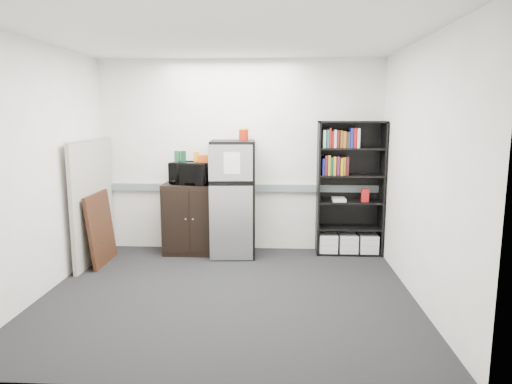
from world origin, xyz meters
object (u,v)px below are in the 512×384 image
(bookshelf, at_px, (350,189))
(cabinet, at_px, (193,218))
(microwave, at_px, (192,173))
(refrigerator, at_px, (233,199))
(cubicle_partition, at_px, (93,201))

(bookshelf, xyz_separation_m, cabinet, (-2.19, -0.06, -0.42))
(microwave, bearing_deg, refrigerator, 4.31)
(cubicle_partition, relative_size, refrigerator, 1.02)
(refrigerator, bearing_deg, cubicle_partition, -172.88)
(cabinet, distance_m, microwave, 0.65)
(bookshelf, height_order, refrigerator, bookshelf)
(cabinet, height_order, microwave, microwave)
(microwave, height_order, refrigerator, refrigerator)
(microwave, bearing_deg, cabinet, 100.63)
(microwave, relative_size, refrigerator, 0.34)
(bookshelf, height_order, microwave, bookshelf)
(bookshelf, height_order, cubicle_partition, bookshelf)
(cubicle_partition, distance_m, refrigerator, 1.85)
(bookshelf, bearing_deg, microwave, -177.89)
(cubicle_partition, bearing_deg, bookshelf, 8.06)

